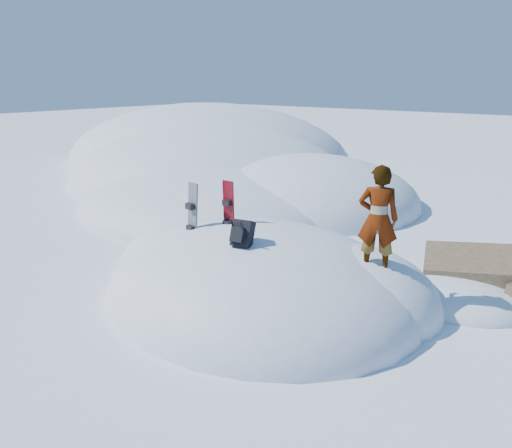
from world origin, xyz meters
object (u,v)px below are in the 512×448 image
Objects in this scene: snowboard_red at (228,215)px; person at (378,219)px; snowboard_dark at (192,220)px; backpack at (242,234)px.

person is (3.26, 0.45, 0.39)m from snowboard_red.
snowboard_dark is 1.86m from backpack.
backpack is at bearing 9.33° from person.
snowboard_red is at bearing -15.85° from person.
backpack is (1.80, -0.45, 0.14)m from snowboard_dark.
backpack is 2.54m from person.
backpack is at bearing -4.77° from snowboard_dark.
snowboard_dark is 0.83× the size of person.
snowboard_red is 0.94× the size of snowboard_dark.
snowboard_red is 1.48m from backpack.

